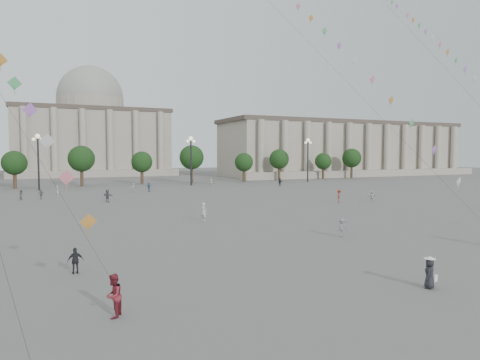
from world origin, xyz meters
name	(u,v)px	position (x,y,z in m)	size (l,w,h in m)	color
ground	(322,282)	(0.00, 0.00, 0.00)	(360.00, 360.00, 0.00)	#565351
hall_east	(345,149)	(75.00, 93.89, 8.43)	(84.00, 26.22, 17.20)	#A09886
hall_central	(92,131)	(0.00, 129.22, 14.23)	(48.30, 34.30, 35.50)	#A09886
tree_row	(114,161)	(0.00, 78.00, 5.39)	(137.12, 5.12, 8.00)	#392A1C
lamp_post_mid_west	(38,151)	(-15.00, 70.00, 7.35)	(2.00, 0.90, 10.65)	#262628
lamp_post_mid_east	(191,152)	(15.00, 70.00, 7.35)	(2.00, 0.90, 10.65)	#262628
lamp_post_far_east	(308,152)	(45.00, 70.00, 7.35)	(2.00, 0.90, 10.65)	#262628
person_crowd_0	(149,187)	(3.33, 58.72, 0.83)	(0.98, 0.41, 1.67)	#37557C
person_crowd_4	(133,188)	(0.40, 57.91, 0.86)	(1.59, 0.51, 1.72)	silver
person_crowd_6	(342,228)	(8.81, 9.71, 0.79)	(1.02, 0.59, 1.58)	slate
person_crowd_7	(372,196)	(29.43, 29.50, 0.75)	(1.39, 0.44, 1.50)	beige
person_crowd_8	(339,196)	(24.38, 30.48, 0.93)	(1.20, 0.69, 1.85)	brown
person_crowd_9	(280,182)	(31.99, 60.90, 0.85)	(1.57, 0.50, 1.69)	black
person_crowd_10	(58,191)	(-12.06, 56.18, 0.84)	(0.61, 0.40, 1.67)	beige
person_crowd_12	(107,196)	(-5.74, 44.25, 0.92)	(1.70, 0.54, 1.83)	#595A5E
person_crowd_13	(204,212)	(1.08, 22.35, 0.97)	(0.71, 0.46, 1.94)	beige
person_crowd_16	(41,194)	(-14.46, 52.58, 0.76)	(0.89, 0.37, 1.51)	slate
person_crowd_18	(211,183)	(16.48, 61.52, 0.94)	(1.75, 0.56, 1.89)	silver
person_crowd_20	(21,195)	(-17.14, 52.76, 0.75)	(0.73, 0.57, 1.49)	#5D5E62
tourist_4	(75,261)	(-12.12, 7.21, 0.76)	(0.89, 0.37, 1.52)	black
kite_flyer_0	(113,296)	(-11.05, -0.55, 0.94)	(0.91, 0.71, 1.87)	maroon
hat_person	(430,272)	(4.37, -3.23, 0.84)	(0.91, 0.85, 1.69)	black
kite_train_east	(426,36)	(34.29, 24.89, 23.03)	(18.22, 46.73, 64.53)	#3F3F3F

